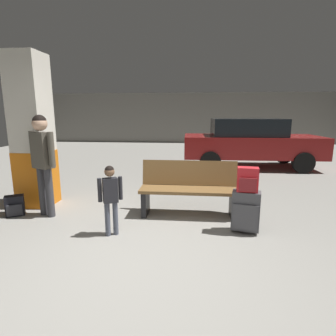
% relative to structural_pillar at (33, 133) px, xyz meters
% --- Properties ---
extents(ground_plane, '(18.00, 18.00, 0.10)m').
position_rel_structural_pillar_xyz_m(ground_plane, '(2.19, 2.14, -1.38)').
color(ground_plane, gray).
extents(garage_back_wall, '(18.00, 0.12, 2.80)m').
position_rel_structural_pillar_xyz_m(garage_back_wall, '(2.19, 11.00, 0.07)').
color(garage_back_wall, slate).
rests_on(garage_back_wall, ground_plane).
extents(structural_pillar, '(0.57, 0.57, 2.68)m').
position_rel_structural_pillar_xyz_m(structural_pillar, '(0.00, 0.00, 0.00)').
color(structural_pillar, orange).
rests_on(structural_pillar, ground_plane).
extents(bench, '(1.60, 0.53, 0.89)m').
position_rel_structural_pillar_xyz_m(bench, '(2.79, -0.25, -0.89)').
color(bench, brown).
rests_on(bench, ground_plane).
extents(suitcase, '(0.41, 0.30, 0.60)m').
position_rel_structural_pillar_xyz_m(suitcase, '(3.60, -0.89, -1.01)').
color(suitcase, '#4C4C51').
rests_on(suitcase, ground_plane).
extents(backpack_bright, '(0.30, 0.22, 0.34)m').
position_rel_structural_pillar_xyz_m(backpack_bright, '(3.60, -0.89, -0.56)').
color(backpack_bright, red).
rests_on(backpack_bright, suitcase).
extents(child, '(0.30, 0.19, 0.99)m').
position_rel_structural_pillar_xyz_m(child, '(1.74, -1.15, -0.72)').
color(child, '#4C5160').
rests_on(child, ground_plane).
extents(adult, '(0.52, 0.32, 1.65)m').
position_rel_structural_pillar_xyz_m(adult, '(0.46, -0.53, -0.31)').
color(adult, '#38383D').
rests_on(adult, ground_plane).
extents(backpack_dark_floor, '(0.32, 0.29, 0.34)m').
position_rel_structural_pillar_xyz_m(backpack_dark_floor, '(-0.07, -0.59, -1.16)').
color(backpack_dark_floor, black).
rests_on(backpack_dark_floor, ground_plane).
extents(parked_car_near, '(4.13, 1.86, 1.51)m').
position_rel_structural_pillar_xyz_m(parked_car_near, '(4.59, 4.00, -0.52)').
color(parked_car_near, maroon).
rests_on(parked_car_near, ground_plane).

